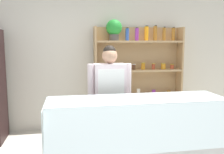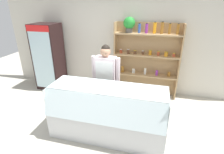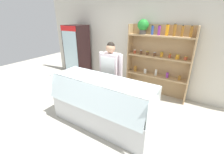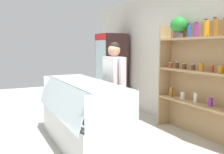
% 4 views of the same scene
% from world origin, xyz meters
% --- Properties ---
extents(ground_plane, '(12.00, 12.00, 0.00)m').
position_xyz_m(ground_plane, '(0.00, 0.00, 0.00)').
color(ground_plane, '#B7B2A3').
extents(back_wall, '(6.80, 0.10, 2.70)m').
position_xyz_m(back_wall, '(0.00, 2.13, 1.35)').
color(back_wall, beige).
rests_on(back_wall, ground).
extents(drinks_fridge, '(0.70, 0.64, 1.87)m').
position_xyz_m(drinks_fridge, '(-1.99, 1.66, 0.93)').
color(drinks_fridge, black).
rests_on(drinks_fridge, ground).
extents(shelving_unit, '(1.68, 0.30, 2.07)m').
position_xyz_m(shelving_unit, '(0.70, 1.91, 1.18)').
color(shelving_unit, tan).
rests_on(shelving_unit, ground).
extents(deli_display_case, '(2.12, 0.81, 1.01)m').
position_xyz_m(deli_display_case, '(0.23, 0.04, 0.31)').
color(deli_display_case, silver).
rests_on(deli_display_case, ground).
extents(shop_clerk, '(0.62, 0.25, 1.61)m').
position_xyz_m(shop_clerk, '(0.01, 0.71, 0.95)').
color(shop_clerk, '#2D2D38').
rests_on(shop_clerk, ground).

